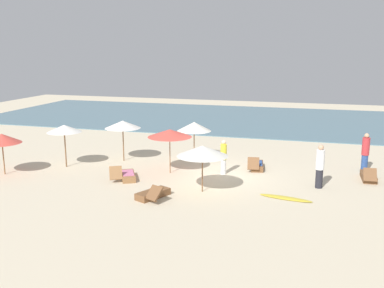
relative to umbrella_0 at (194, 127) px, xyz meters
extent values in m
plane|color=beige|center=(2.14, -2.52, -1.83)|extent=(60.00, 60.00, 0.00)
cube|color=slate|center=(2.14, 14.48, -1.80)|extent=(48.00, 16.00, 0.06)
cylinder|color=olive|center=(0.00, 0.00, -0.82)|extent=(0.06, 0.06, 2.03)
cone|color=silver|center=(0.00, 0.00, 0.00)|extent=(1.86, 1.86, 0.49)
cylinder|color=brown|center=(-0.40, -2.90, -0.77)|extent=(0.05, 0.05, 2.12)
cone|color=#D84C3F|center=(-0.40, -2.90, 0.15)|extent=(2.14, 2.14, 0.37)
cylinder|color=brown|center=(-3.60, -1.31, -0.76)|extent=(0.06, 0.06, 2.15)
cone|color=white|center=(-3.60, -1.31, 0.16)|extent=(1.92, 1.92, 0.41)
cylinder|color=brown|center=(-8.05, -5.33, -0.86)|extent=(0.06, 0.06, 1.95)
cone|color=#D84C3F|center=(-8.05, -5.33, -0.06)|extent=(1.83, 1.83, 0.46)
cylinder|color=brown|center=(1.84, -5.24, -0.85)|extent=(0.05, 0.05, 1.96)
cone|color=silver|center=(1.84, -5.24, -0.04)|extent=(2.17, 2.17, 0.45)
cylinder|color=brown|center=(-5.92, -3.29, -0.76)|extent=(0.06, 0.06, 2.14)
cone|color=white|center=(-5.92, -3.29, 0.17)|extent=(1.75, 1.75, 0.37)
cube|color=olive|center=(-1.97, -4.39, -1.69)|extent=(1.23, 1.61, 0.28)
cube|color=olive|center=(-2.30, -5.01, -1.40)|extent=(0.70, 0.64, 0.58)
cube|color=#D17299|center=(-1.97, -4.39, -1.54)|extent=(0.94, 1.17, 0.03)
cube|color=brown|center=(0.08, -6.52, -1.69)|extent=(1.18, 1.61, 0.28)
cube|color=brown|center=(0.38, -7.15, -1.42)|extent=(0.73, 0.70, 0.51)
cube|color=brown|center=(8.83, -1.41, -1.69)|extent=(0.64, 1.52, 0.28)
cube|color=brown|center=(8.81, -2.11, -1.41)|extent=(0.58, 0.47, 0.56)
cube|color=brown|center=(3.59, -0.93, -1.69)|extent=(0.80, 1.57, 0.28)
cube|color=brown|center=(3.49, -1.63, -1.40)|extent=(0.62, 0.48, 0.58)
cube|color=#2D4C8C|center=(3.59, -0.93, -1.54)|extent=(0.65, 1.11, 0.03)
cylinder|color=#2D4C8C|center=(8.76, 0.07, -1.42)|extent=(0.43, 0.43, 0.83)
cylinder|color=#BF3338|center=(8.76, 0.07, -0.57)|extent=(0.51, 0.51, 0.87)
sphere|color=tan|center=(8.76, 0.07, -0.03)|extent=(0.23, 0.23, 0.23)
cylinder|color=white|center=(2.14, -2.33, -1.47)|extent=(0.35, 0.35, 0.72)
cylinder|color=yellow|center=(2.14, -2.33, -0.73)|extent=(0.41, 0.41, 0.75)
sphere|color=beige|center=(2.14, -2.33, -0.26)|extent=(0.20, 0.20, 0.20)
cylinder|color=#26262D|center=(6.62, -3.32, -1.41)|extent=(0.32, 0.32, 0.84)
cylinder|color=white|center=(6.62, -3.32, -0.56)|extent=(0.38, 0.38, 0.87)
sphere|color=tan|center=(6.62, -3.32, -0.02)|extent=(0.24, 0.24, 0.24)
ellipsoid|color=gold|center=(5.34, -5.20, -1.80)|extent=(2.22, 0.82, 0.07)
camera|label=1|loc=(6.40, -22.68, 4.20)|focal=41.41mm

